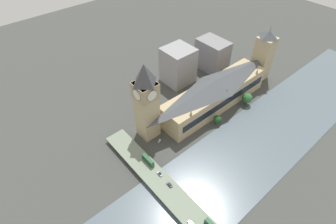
# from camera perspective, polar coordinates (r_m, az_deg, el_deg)

# --- Properties ---
(ground_plane) EXTENTS (600.00, 600.00, 0.00)m
(ground_plane) POSITION_cam_1_polar(r_m,az_deg,el_deg) (222.07, 11.31, -1.36)
(ground_plane) COLOR #424442
(river_water) EXTENTS (59.06, 360.00, 0.30)m
(river_water) POSITION_cam_1_polar(r_m,az_deg,el_deg) (210.31, 18.61, -6.48)
(river_water) COLOR slate
(river_water) RESTS_ON ground_plane
(parliament_hall) EXTENTS (24.37, 105.35, 28.12)m
(parliament_hall) POSITION_cam_1_polar(r_m,az_deg,el_deg) (224.27, 10.26, 4.15)
(parliament_hall) COLOR tan
(parliament_hall) RESTS_ON ground_plane
(clock_tower) EXTENTS (14.70, 14.70, 63.86)m
(clock_tower) POSITION_cam_1_polar(r_m,az_deg,el_deg) (182.90, -4.78, 2.54)
(clock_tower) COLOR tan
(clock_tower) RESTS_ON ground_plane
(victoria_tower) EXTENTS (14.74, 14.74, 53.14)m
(victoria_tower) POSITION_cam_1_polar(r_m,az_deg,el_deg) (263.98, 19.98, 11.51)
(victoria_tower) COLOR tan
(victoria_tower) RESTS_ON ground_plane
(road_bridge) EXTENTS (150.13, 15.02, 4.02)m
(road_bridge) POSITION_cam_1_polar(r_m,az_deg,el_deg) (169.10, 2.80, -19.46)
(road_bridge) COLOR #5D6A59
(road_bridge) RESTS_ON ground_plane
(double_decker_bus_mid) EXTENTS (10.93, 2.63, 4.80)m
(double_decker_bus_mid) POSITION_cam_1_polar(r_m,az_deg,el_deg) (182.48, -4.37, -10.37)
(double_decker_bus_mid) COLOR #235B33
(double_decker_bus_mid) RESTS_ON road_bridge
(car_northbound_lead) EXTENTS (4.33, 1.90, 1.35)m
(car_northbound_lead) POSITION_cam_1_polar(r_m,az_deg,el_deg) (162.87, 5.04, -23.02)
(car_northbound_lead) COLOR silver
(car_northbound_lead) RESTS_ON road_bridge
(car_southbound_lead) EXTENTS (3.88, 1.86, 1.49)m
(car_southbound_lead) POSITION_cam_1_polar(r_m,az_deg,el_deg) (178.00, -1.80, -13.32)
(car_southbound_lead) COLOR silver
(car_southbound_lead) RESTS_ON road_bridge
(car_southbound_mid) EXTENTS (4.11, 1.84, 1.44)m
(car_southbound_mid) POSITION_cam_1_polar(r_m,az_deg,el_deg) (173.68, 0.34, -15.56)
(car_southbound_mid) COLOR black
(car_southbound_mid) RESTS_ON road_bridge
(city_block_west) EXTENTS (30.44, 21.03, 30.39)m
(city_block_west) POSITION_cam_1_polar(r_m,az_deg,el_deg) (271.45, 9.60, 12.19)
(city_block_west) COLOR gray
(city_block_west) RESTS_ON ground_plane
(city_block_center) EXTENTS (25.58, 25.97, 34.57)m
(city_block_center) POSITION_cam_1_polar(r_m,az_deg,el_deg) (247.97, 2.21, 10.09)
(city_block_center) COLOR #939399
(city_block_center) RESTS_ON ground_plane
(tree_embankment_near) EXTENTS (6.18, 6.18, 8.61)m
(tree_embankment_near) POSITION_cam_1_polar(r_m,az_deg,el_deg) (213.10, 10.68, -1.52)
(tree_embankment_near) COLOR brown
(tree_embankment_near) RESTS_ON ground_plane
(tree_embankment_mid) EXTENTS (8.72, 8.72, 11.53)m
(tree_embankment_mid) POSITION_cam_1_polar(r_m,az_deg,el_deg) (235.97, 16.86, 2.92)
(tree_embankment_mid) COLOR brown
(tree_embankment_mid) RESTS_ON ground_plane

